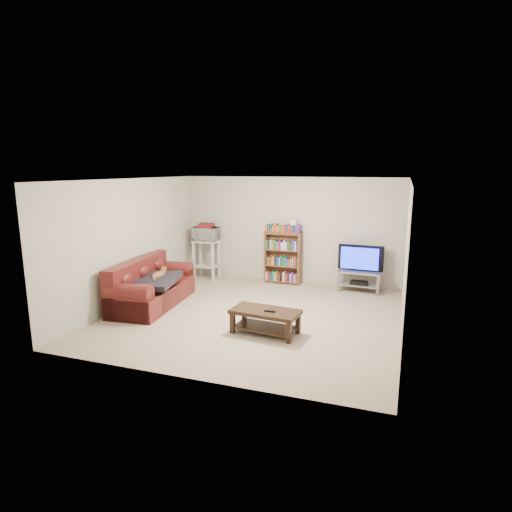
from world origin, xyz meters
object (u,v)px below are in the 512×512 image
at_px(tv_stand, 359,278).
at_px(sofa, 149,289).
at_px(coffee_table, 265,317).
at_px(bookshelf, 283,256).

bearing_deg(tv_stand, sofa, -145.99).
xyz_separation_m(coffee_table, bookshelf, (-0.57, 3.06, 0.35)).
bearing_deg(coffee_table, tv_stand, 74.38).
bearing_deg(coffee_table, bookshelf, 106.60).
height_order(sofa, coffee_table, sofa).
distance_m(coffee_table, bookshelf, 3.13).
xyz_separation_m(coffee_table, tv_stand, (1.16, 2.92, 0.03)).
xyz_separation_m(tv_stand, bookshelf, (-1.73, 0.14, 0.32)).
relative_size(sofa, tv_stand, 2.37).
xyz_separation_m(sofa, bookshelf, (1.99, 2.39, 0.31)).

